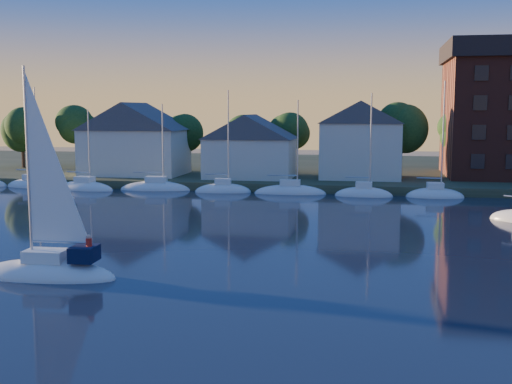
% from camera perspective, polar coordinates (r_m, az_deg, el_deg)
% --- Properties ---
extents(ground, '(260.00, 260.00, 0.00)m').
position_cam_1_polar(ground, '(27.59, -11.55, -13.51)').
color(ground, black).
rests_on(ground, ground).
extents(shoreline_land, '(160.00, 50.00, 2.00)m').
position_cam_1_polar(shoreline_land, '(99.79, 4.88, 1.74)').
color(shoreline_land, '#2D3720').
rests_on(shoreline_land, ground).
extents(wooden_dock, '(120.00, 3.00, 1.00)m').
position_cam_1_polar(wooden_dock, '(77.08, 3.15, 0.09)').
color(wooden_dock, brown).
rests_on(wooden_dock, ground).
extents(clubhouse_west, '(13.65, 9.45, 9.64)m').
position_cam_1_polar(clubhouse_west, '(87.91, -10.71, 4.76)').
color(clubhouse_west, silver).
rests_on(clubhouse_west, shoreline_land).
extents(clubhouse_centre, '(11.55, 8.40, 8.08)m').
position_cam_1_polar(clubhouse_centre, '(82.50, -0.51, 4.17)').
color(clubhouse_centre, silver).
rests_on(clubhouse_centre, shoreline_land).
extents(clubhouse_east, '(10.50, 8.40, 9.80)m').
position_cam_1_polar(clubhouse_east, '(82.92, 9.32, 4.68)').
color(clubhouse_east, silver).
rests_on(clubhouse_east, shoreline_land).
extents(tree_line, '(93.40, 5.40, 8.90)m').
position_cam_1_polar(tree_line, '(87.21, 5.44, 5.65)').
color(tree_line, '#352418').
rests_on(tree_line, shoreline_land).
extents(moored_fleet, '(63.50, 2.40, 12.05)m').
position_cam_1_polar(moored_fleet, '(76.66, -6.07, 0.10)').
color(moored_fleet, silver).
rests_on(moored_fleet, ground).
extents(hero_sailboat, '(8.55, 3.12, 13.29)m').
position_cam_1_polar(hero_sailboat, '(39.49, -17.96, -6.46)').
color(hero_sailboat, silver).
rests_on(hero_sailboat, ground).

